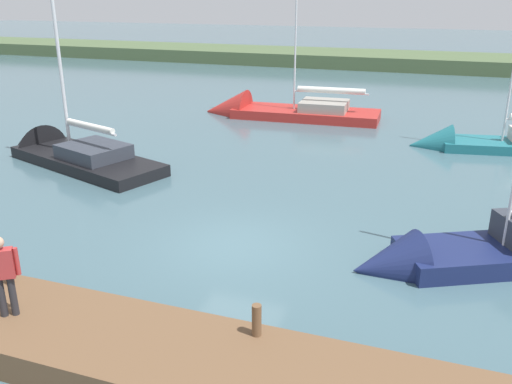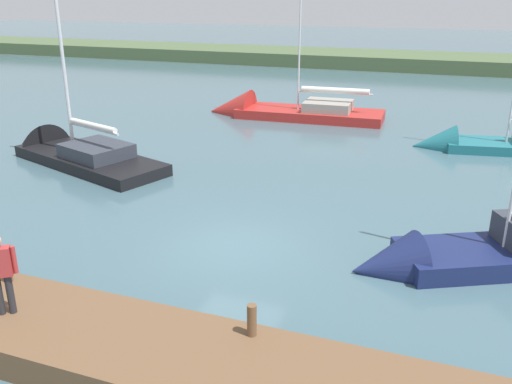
{
  "view_description": "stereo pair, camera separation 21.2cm",
  "coord_description": "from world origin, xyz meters",
  "px_view_note": "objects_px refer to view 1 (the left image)",
  "views": [
    {
      "loc": [
        -5.17,
        12.76,
        6.65
      ],
      "look_at": [
        -0.18,
        -1.28,
        1.16
      ],
      "focal_mm": 38.29,
      "sensor_mm": 36.0,
      "label": 1
    },
    {
      "loc": [
        -5.37,
        12.69,
        6.65
      ],
      "look_at": [
        -0.18,
        -1.28,
        1.16
      ],
      "focal_mm": 38.29,
      "sensor_mm": 36.0,
      "label": 2
    }
  ],
  "objects_px": {
    "sailboat_inner_slip": "(489,147)",
    "person_on_dock": "(3,271)",
    "sailboat_behind_pier": "(480,257)",
    "sailboat_far_left": "(63,157)",
    "sailboat_far_right": "(271,114)",
    "mooring_post_near": "(8,268)",
    "mooring_post_far": "(257,320)"
  },
  "relations": [
    {
      "from": "sailboat_far_right",
      "to": "mooring_post_near",
      "type": "bearing_deg",
      "value": 89.33
    },
    {
      "from": "sailboat_far_left",
      "to": "person_on_dock",
      "type": "distance_m",
      "value": 13.37
    },
    {
      "from": "mooring_post_near",
      "to": "sailboat_behind_pier",
      "type": "bearing_deg",
      "value": -149.89
    },
    {
      "from": "sailboat_far_left",
      "to": "sailboat_behind_pier",
      "type": "relative_size",
      "value": 1.15
    },
    {
      "from": "sailboat_far_left",
      "to": "sailboat_far_right",
      "type": "relative_size",
      "value": 0.77
    },
    {
      "from": "sailboat_inner_slip",
      "to": "person_on_dock",
      "type": "xyz_separation_m",
      "value": [
        9.6,
        18.59,
        1.48
      ]
    },
    {
      "from": "mooring_post_near",
      "to": "sailboat_far_right",
      "type": "height_order",
      "value": "sailboat_far_right"
    },
    {
      "from": "mooring_post_far",
      "to": "sailboat_far_left",
      "type": "bearing_deg",
      "value": -39.25
    },
    {
      "from": "sailboat_far_right",
      "to": "person_on_dock",
      "type": "distance_m",
      "value": 22.03
    },
    {
      "from": "sailboat_inner_slip",
      "to": "sailboat_far_right",
      "type": "height_order",
      "value": "sailboat_far_right"
    },
    {
      "from": "mooring_post_far",
      "to": "sailboat_far_right",
      "type": "height_order",
      "value": "sailboat_far_right"
    },
    {
      "from": "sailboat_inner_slip",
      "to": "sailboat_far_right",
      "type": "xyz_separation_m",
      "value": [
        11.31,
        -3.32,
        0.01
      ]
    },
    {
      "from": "sailboat_behind_pier",
      "to": "person_on_dock",
      "type": "relative_size",
      "value": 4.87
    },
    {
      "from": "sailboat_far_left",
      "to": "sailboat_behind_pier",
      "type": "xyz_separation_m",
      "value": [
        -16.36,
        4.29,
        0.11
      ]
    },
    {
      "from": "sailboat_far_right",
      "to": "person_on_dock",
      "type": "xyz_separation_m",
      "value": [
        -1.71,
        21.91,
        1.48
      ]
    },
    {
      "from": "sailboat_far_right",
      "to": "mooring_post_far",
      "type": "bearing_deg",
      "value": 104.51
    },
    {
      "from": "sailboat_behind_pier",
      "to": "person_on_dock",
      "type": "distance_m",
      "value": 11.26
    },
    {
      "from": "mooring_post_far",
      "to": "sailboat_inner_slip",
      "type": "height_order",
      "value": "sailboat_inner_slip"
    },
    {
      "from": "mooring_post_near",
      "to": "sailboat_behind_pier",
      "type": "relative_size",
      "value": 0.09
    },
    {
      "from": "sailboat_far_left",
      "to": "sailboat_inner_slip",
      "type": "xyz_separation_m",
      "value": [
        -17.03,
        -7.58,
        0.04
      ]
    },
    {
      "from": "person_on_dock",
      "to": "mooring_post_near",
      "type": "bearing_deg",
      "value": 8.74
    },
    {
      "from": "sailboat_far_right",
      "to": "person_on_dock",
      "type": "bearing_deg",
      "value": 91.64
    },
    {
      "from": "person_on_dock",
      "to": "sailboat_behind_pier",
      "type": "bearing_deg",
      "value": -86.95
    },
    {
      "from": "sailboat_behind_pier",
      "to": "sailboat_far_right",
      "type": "xyz_separation_m",
      "value": [
        10.63,
        -15.2,
        -0.07
      ]
    },
    {
      "from": "sailboat_behind_pier",
      "to": "person_on_dock",
      "type": "height_order",
      "value": "sailboat_behind_pier"
    },
    {
      "from": "sailboat_inner_slip",
      "to": "sailboat_behind_pier",
      "type": "relative_size",
      "value": 1.18
    },
    {
      "from": "sailboat_far_left",
      "to": "person_on_dock",
      "type": "bearing_deg",
      "value": 142.87
    },
    {
      "from": "mooring_post_near",
      "to": "person_on_dock",
      "type": "relative_size",
      "value": 0.44
    },
    {
      "from": "mooring_post_near",
      "to": "sailboat_far_right",
      "type": "relative_size",
      "value": 0.06
    },
    {
      "from": "mooring_post_near",
      "to": "sailboat_far_left",
      "type": "distance_m",
      "value": 11.97
    },
    {
      "from": "sailboat_far_left",
      "to": "person_on_dock",
      "type": "height_order",
      "value": "sailboat_far_left"
    },
    {
      "from": "sailboat_inner_slip",
      "to": "sailboat_behind_pier",
      "type": "bearing_deg",
      "value": 77.02
    }
  ]
}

